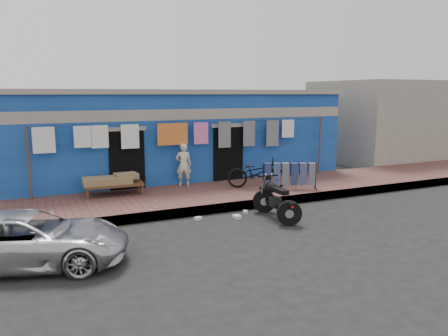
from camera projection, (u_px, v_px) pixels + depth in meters
ground at (258, 226)px, 10.73m from camera, size 80.00×80.00×0.00m
sidewalk at (210, 196)px, 13.39m from camera, size 28.00×3.00×0.25m
curb at (231, 207)px, 12.09m from camera, size 28.00×0.10×0.25m
building at (169, 134)px, 16.69m from camera, size 12.20×5.20×3.36m
neighbor_right at (386, 121)px, 21.22m from camera, size 6.00×5.00×3.80m
clothesline at (184, 137)px, 14.07m from camera, size 10.06×0.06×2.10m
car at (28, 239)px, 8.20m from camera, size 4.11×2.72×1.07m
seated_person at (184, 165)px, 14.15m from camera, size 0.58×0.47×1.40m
bicycle at (257, 169)px, 13.82m from camera, size 1.94×1.50×1.20m
motorcycle at (276, 199)px, 11.32m from camera, size 0.70×1.70×1.07m
charpoy at (114, 185)px, 12.94m from camera, size 1.84×1.00×0.59m
jeans_rack at (290, 175)px, 13.80m from camera, size 2.02×1.65×0.84m
litter_a at (198, 219)px, 11.26m from camera, size 0.22×0.19×0.08m
litter_b at (245, 212)px, 11.91m from camera, size 0.16×0.18×0.08m
litter_c at (237, 217)px, 11.40m from camera, size 0.18×0.23×0.09m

